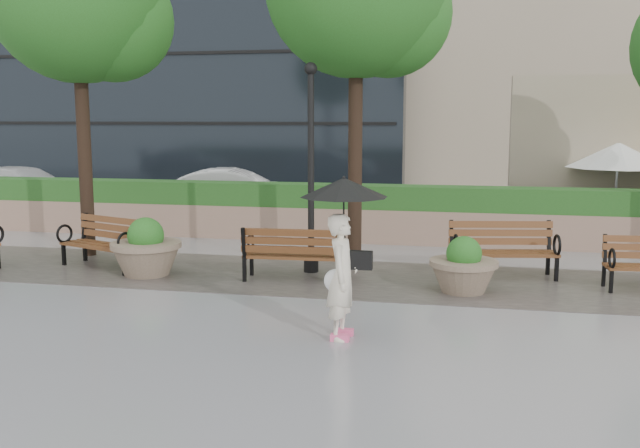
% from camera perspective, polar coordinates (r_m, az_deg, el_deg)
% --- Properties ---
extents(ground, '(100.00, 100.00, 0.00)m').
position_cam_1_polar(ground, '(10.66, -7.87, -7.50)').
color(ground, gray).
rests_on(ground, ground).
extents(cobble_strip, '(28.00, 3.20, 0.01)m').
position_cam_1_polar(cobble_strip, '(13.43, -3.52, -4.06)').
color(cobble_strip, '#383330').
rests_on(cobble_strip, ground).
extents(hedge_wall, '(24.00, 0.80, 1.35)m').
position_cam_1_polar(hedge_wall, '(17.14, 0.04, 0.94)').
color(hedge_wall, '#90705D').
rests_on(hedge_wall, ground).
extents(asphalt_street, '(40.00, 7.00, 0.00)m').
position_cam_1_polar(asphalt_street, '(21.13, 2.30, 0.56)').
color(asphalt_street, black).
rests_on(asphalt_street, ground).
extents(bench_1, '(1.97, 1.34, 0.99)m').
position_cam_1_polar(bench_1, '(14.56, -16.91, -2.27)').
color(bench_1, brown).
rests_on(bench_1, ground).
extents(bench_2, '(1.87, 0.82, 0.98)m').
position_cam_1_polar(bench_2, '(12.89, -2.05, -3.28)').
color(bench_2, brown).
rests_on(bench_2, ground).
extents(bench_3, '(2.01, 1.10, 1.02)m').
position_cam_1_polar(bench_3, '(13.51, 14.40, -2.94)').
color(bench_3, brown).
rests_on(bench_3, ground).
extents(planter_left, '(1.31, 1.31, 1.10)m').
position_cam_1_polar(planter_left, '(13.67, -13.73, -2.26)').
color(planter_left, '#7F6B56').
rests_on(planter_left, ground).
extents(planter_right, '(1.15, 1.15, 0.96)m').
position_cam_1_polar(planter_right, '(12.24, 11.41, -3.68)').
color(planter_right, '#7F6B56').
rests_on(planter_right, ground).
extents(lamppost, '(0.28, 0.28, 3.93)m').
position_cam_1_polar(lamppost, '(13.37, -0.73, 3.37)').
color(lamppost, black).
rests_on(lamppost, ground).
extents(tree_0, '(3.68, 3.62, 7.24)m').
position_cam_1_polar(tree_0, '(15.96, -18.22, 16.58)').
color(tree_0, black).
rests_on(tree_0, ground).
extents(patio_umb_white, '(2.50, 2.50, 2.30)m').
position_cam_1_polar(patio_umb_white, '(19.08, 22.74, 5.05)').
color(patio_umb_white, black).
rests_on(patio_umb_white, ground).
extents(car_left, '(5.01, 2.64, 1.38)m').
position_cam_1_polar(car_left, '(24.35, -22.65, 2.60)').
color(car_left, white).
rests_on(car_left, ground).
extents(car_right, '(4.58, 2.24, 1.44)m').
position_cam_1_polar(car_right, '(20.98, -6.77, 2.43)').
color(car_right, white).
rests_on(car_right, ground).
extents(pedestrian, '(1.17, 1.17, 2.14)m').
position_cam_1_polar(pedestrian, '(9.39, 1.85, -1.43)').
color(pedestrian, '#ECE0C6').
rests_on(pedestrian, ground).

